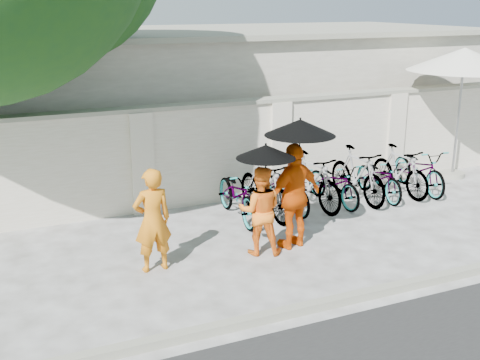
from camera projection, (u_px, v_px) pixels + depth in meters
name	position (u px, v px, depth m)	size (l,w,h in m)	color
ground	(256.00, 263.00, 9.60)	(80.00, 80.00, 0.00)	silver
kerb	(311.00, 307.00, 8.10)	(40.00, 0.16, 0.12)	gray
compound_wall	(234.00, 152.00, 12.51)	(20.00, 0.30, 2.00)	silver
building_behind	(212.00, 95.00, 16.05)	(14.00, 6.00, 3.20)	beige
monk_left	(152.00, 220.00, 9.14)	(0.60, 0.39, 1.64)	orange
monk_center	(260.00, 211.00, 9.78)	(0.72, 0.56, 1.49)	orange
parasol_center	(266.00, 152.00, 9.44)	(0.95, 0.95, 1.01)	black
monk_right	(295.00, 196.00, 10.00)	(1.06, 0.44, 1.80)	#D44B06
parasol_right	(300.00, 127.00, 9.61)	(1.15, 1.15, 1.19)	black
patio_umbrella	(464.00, 61.00, 13.54)	(3.25, 3.25, 3.02)	gray
bike_0	(238.00, 194.00, 11.39)	(0.67, 1.91, 1.01)	#9C9C9C
bike_1	(265.00, 188.00, 11.53)	(0.53, 1.89, 1.14)	#9C9C9C
bike_2	(285.00, 188.00, 11.93)	(0.61, 1.76, 0.93)	#9C9C9C
bike_3	(312.00, 181.00, 12.02)	(0.53, 1.88, 1.13)	#9C9C9C
bike_4	(334.00, 183.00, 12.29)	(0.59, 1.69, 0.89)	#9C9C9C
bike_5	(357.00, 175.00, 12.44)	(0.53, 1.88, 1.13)	#9C9C9C
bike_6	(379.00, 178.00, 12.67)	(0.59, 1.69, 0.89)	#9C9C9C
bike_7	(400.00, 171.00, 12.87)	(0.50, 1.76, 1.06)	#9C9C9C
bike_8	(419.00, 169.00, 13.11)	(0.65, 1.87, 0.98)	#9C9C9C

